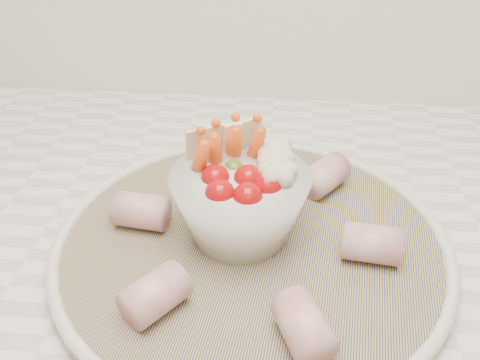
# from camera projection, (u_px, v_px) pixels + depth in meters

# --- Properties ---
(serving_platter) EXTENTS (0.43, 0.43, 0.02)m
(serving_platter) POSITION_uv_depth(u_px,v_px,m) (251.00, 244.00, 0.52)
(serving_platter) COLOR navy
(serving_platter) RESTS_ON kitchen_counter
(veggie_bowl) EXTENTS (0.13, 0.13, 0.11)m
(veggie_bowl) POSITION_uv_depth(u_px,v_px,m) (241.00, 199.00, 0.51)
(veggie_bowl) COLOR silver
(veggie_bowl) RESTS_ON serving_platter
(cured_meat_rolls) EXTENTS (0.28, 0.30, 0.04)m
(cured_meat_rolls) POSITION_uv_depth(u_px,v_px,m) (252.00, 227.00, 0.51)
(cured_meat_rolls) COLOR #B75360
(cured_meat_rolls) RESTS_ON serving_platter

